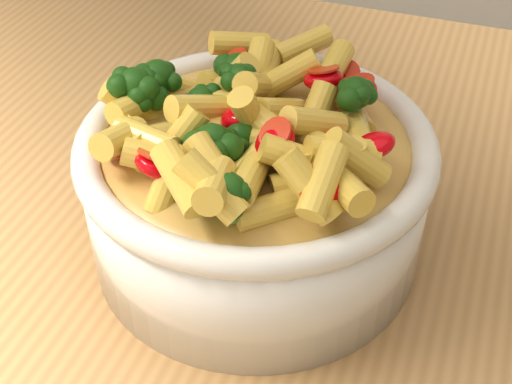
% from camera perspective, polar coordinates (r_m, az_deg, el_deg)
% --- Properties ---
extents(table, '(1.20, 0.80, 0.90)m').
position_cam_1_polar(table, '(0.71, -2.52, -5.99)').
color(table, '#AE804A').
rests_on(table, ground).
extents(serving_bowl, '(0.27, 0.27, 0.11)m').
position_cam_1_polar(serving_bowl, '(0.54, 0.00, 0.11)').
color(serving_bowl, silver).
rests_on(serving_bowl, table).
extents(pasta_salad, '(0.21, 0.21, 0.05)m').
position_cam_1_polar(pasta_salad, '(0.50, 0.00, 6.32)').
color(pasta_salad, '#E3C047').
rests_on(pasta_salad, serving_bowl).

